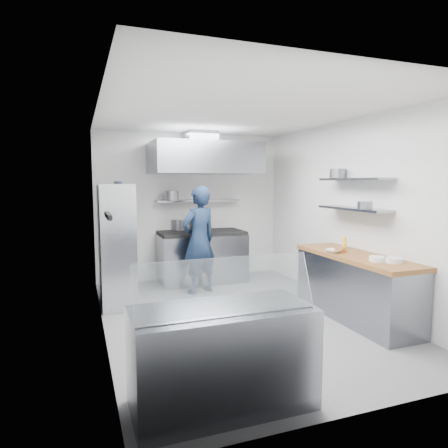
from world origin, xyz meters
name	(u,v)px	position (x,y,z in m)	size (l,w,h in m)	color
floor	(239,317)	(0.00, 0.00, 0.00)	(5.00, 5.00, 0.00)	slate
ceiling	(240,112)	(0.00, 0.00, 2.80)	(5.00, 5.00, 0.00)	silver
wall_back	(191,207)	(0.00, 2.50, 1.40)	(3.60, 0.02, 2.80)	white
wall_front	(361,245)	(0.00, -2.50, 1.40)	(3.60, 0.02, 2.80)	white
wall_left	(101,222)	(-1.80, 0.00, 1.40)	(5.00, 0.02, 2.80)	white
wall_right	(349,214)	(1.80, 0.00, 1.40)	(5.00, 0.02, 2.80)	white
gas_range	(202,258)	(0.10, 2.10, 0.45)	(1.60, 0.80, 0.90)	gray
cooktop	(202,233)	(0.10, 2.10, 0.93)	(1.57, 0.78, 0.06)	black
stock_pot_left	(179,224)	(-0.24, 2.48, 1.06)	(0.30, 0.30, 0.20)	slate
stock_pot_mid	(200,223)	(0.15, 2.36, 1.08)	(0.36, 0.36, 0.24)	slate
over_range_shelf	(198,201)	(0.10, 2.34, 1.52)	(1.60, 0.30, 0.04)	gray
shelf_pot_a	(172,196)	(-0.44, 2.14, 1.63)	(0.23, 0.23, 0.18)	slate
extractor_hood	(204,158)	(0.10, 1.93, 2.30)	(1.90, 1.15, 0.55)	gray
hood_duct	(200,138)	(0.10, 2.15, 2.68)	(0.55, 0.55, 0.24)	slate
red_firebox	(125,207)	(-1.25, 2.44, 1.42)	(0.22, 0.10, 0.26)	red
chef	(199,240)	(-0.15, 1.41, 0.91)	(0.66, 0.43, 1.81)	#122038
wire_rack	(117,245)	(-1.53, 1.16, 0.93)	(0.50, 0.90, 1.85)	silver
rack_bin_a	(117,254)	(-1.53, 1.11, 0.80)	(0.17, 0.21, 0.19)	white
rack_bin_b	(115,220)	(-1.53, 1.34, 1.30)	(0.13, 0.17, 0.15)	yellow
rack_jar	(118,187)	(-1.48, 1.16, 1.80)	(0.12, 0.12, 0.18)	black
knife_strip	(108,216)	(-1.78, -0.90, 1.55)	(0.04, 0.55, 0.05)	black
prep_counter_base	(355,289)	(1.48, -0.60, 0.42)	(0.62, 2.00, 0.84)	gray
prep_counter_top	(356,257)	(1.48, -0.60, 0.87)	(0.65, 2.04, 0.06)	#936029
plate_stack_a	(393,260)	(1.55, -1.21, 0.93)	(0.22, 0.22, 0.06)	white
plate_stack_b	(377,259)	(1.42, -1.08, 0.93)	(0.20, 0.20, 0.06)	white
copper_pan	(340,250)	(1.39, -0.35, 0.93)	(0.17, 0.17, 0.06)	#BA6B34
squeeze_bottle	(345,243)	(1.61, -0.17, 0.99)	(0.06, 0.06, 0.18)	yellow
mixing_bowl	(333,251)	(1.26, -0.38, 0.92)	(0.20, 0.20, 0.05)	white
wall_shelf_lower	(353,209)	(1.64, -0.30, 1.50)	(0.30, 1.30, 0.04)	gray
wall_shelf_upper	(354,179)	(1.64, -0.30, 1.92)	(0.30, 1.30, 0.04)	gray
shelf_pot_c	(365,205)	(1.55, -0.65, 1.57)	(0.20, 0.20, 0.10)	slate
shelf_pot_d	(337,173)	(1.68, 0.15, 2.01)	(0.23, 0.23, 0.14)	slate
display_case	(222,357)	(-0.97, -2.00, 0.42)	(1.50, 0.70, 0.85)	gray
display_glass	(227,286)	(-0.97, -2.12, 1.07)	(1.47, 0.02, 0.45)	silver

